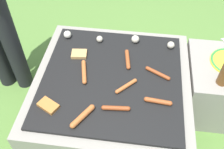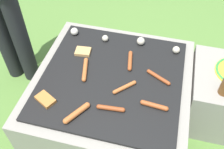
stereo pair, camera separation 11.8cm
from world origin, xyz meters
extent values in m
plane|color=#567F38|center=(0.00, 0.00, 0.00)|extent=(14.00, 14.00, 0.00)
cube|color=gray|center=(0.00, 0.00, 0.19)|extent=(0.92, 0.92, 0.38)
cube|color=black|center=(0.00, 0.00, 0.39)|extent=(0.81, 0.81, 0.02)
cube|color=gray|center=(0.70, 0.18, 0.20)|extent=(0.47, 0.47, 0.39)
cylinder|color=black|center=(-0.70, 0.20, 0.39)|extent=(0.11, 0.11, 0.77)
cylinder|color=#B7602D|center=(-0.11, -0.30, 0.41)|extent=(0.10, 0.14, 0.03)
sphere|color=#B7602D|center=(-0.07, -0.24, 0.41)|extent=(0.03, 0.03, 0.03)
sphere|color=#B7602D|center=(-0.15, -0.36, 0.41)|extent=(0.03, 0.03, 0.03)
cylinder|color=#A34C23|center=(0.08, 0.14, 0.41)|extent=(0.05, 0.14, 0.02)
sphere|color=#A34C23|center=(0.07, 0.21, 0.41)|extent=(0.02, 0.02, 0.02)
sphere|color=#A34C23|center=(0.09, 0.08, 0.41)|extent=(0.02, 0.02, 0.02)
cylinder|color=#B7602D|center=(-0.17, 0.01, 0.41)|extent=(0.06, 0.16, 0.03)
sphere|color=#B7602D|center=(-0.19, 0.08, 0.41)|extent=(0.03, 0.03, 0.03)
sphere|color=#B7602D|center=(-0.15, -0.07, 0.41)|extent=(0.03, 0.03, 0.03)
cylinder|color=#A34C23|center=(0.27, -0.15, 0.41)|extent=(0.13, 0.04, 0.03)
sphere|color=#A34C23|center=(0.33, -0.16, 0.41)|extent=(0.03, 0.03, 0.03)
sphere|color=#A34C23|center=(0.20, -0.15, 0.41)|extent=(0.03, 0.03, 0.03)
cylinder|color=#93421E|center=(0.05, -0.23, 0.41)|extent=(0.13, 0.03, 0.02)
sphere|color=#93421E|center=(0.11, -0.22, 0.41)|extent=(0.02, 0.02, 0.02)
sphere|color=#93421E|center=(-0.01, -0.23, 0.41)|extent=(0.02, 0.02, 0.02)
cylinder|color=#B7602D|center=(0.09, -0.07, 0.41)|extent=(0.11, 0.11, 0.02)
sphere|color=#B7602D|center=(0.04, -0.12, 0.41)|extent=(0.02, 0.02, 0.02)
sphere|color=#B7602D|center=(0.14, -0.02, 0.41)|extent=(0.02, 0.02, 0.02)
cylinder|color=#93421E|center=(0.26, 0.05, 0.41)|extent=(0.14, 0.09, 0.02)
sphere|color=#93421E|center=(0.33, 0.02, 0.41)|extent=(0.02, 0.02, 0.02)
sphere|color=#93421E|center=(0.20, 0.09, 0.41)|extent=(0.02, 0.02, 0.02)
cube|color=#B27033|center=(-0.31, -0.25, 0.40)|extent=(0.13, 0.11, 0.02)
cube|color=tan|center=(-0.23, 0.15, 0.40)|extent=(0.10, 0.08, 0.02)
sphere|color=silver|center=(-0.34, 0.31, 0.42)|extent=(0.05, 0.05, 0.05)
sphere|color=beige|center=(-0.12, 0.30, 0.42)|extent=(0.04, 0.04, 0.04)
sphere|color=beige|center=(0.11, 0.33, 0.42)|extent=(0.05, 0.05, 0.05)
sphere|color=beige|center=(0.34, 0.30, 0.42)|extent=(0.05, 0.05, 0.05)
cube|color=silver|center=(0.69, 0.43, 0.40)|extent=(0.03, 0.02, 0.01)
camera|label=1|loc=(0.13, -1.01, 1.54)|focal=42.00mm
camera|label=2|loc=(0.25, -0.98, 1.54)|focal=42.00mm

